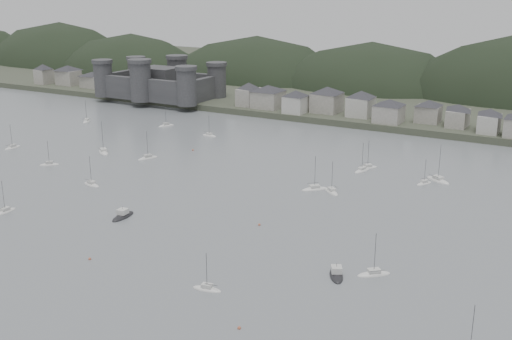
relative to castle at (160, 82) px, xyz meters
The scene contains 10 objects.
ground 216.45m from the castle, 56.28° to the right, with size 900.00×900.00×0.00m, color slate.
far_shore_land 166.61m from the castle, 43.83° to the left, with size 900.00×250.00×3.00m, color #383D2D.
forested_ridge 155.26m from the castle, 35.67° to the left, with size 851.55×103.94×102.57m.
castle is the anchor object (origin of this frame).
waterfront_town 170.64m from the castle, ahead, with size 451.48×28.46×12.92m.
sailboat_lead 116.75m from the castle, 54.29° to the right, with size 5.50×8.53×11.15m.
moored_fleet 166.26m from the castle, 44.31° to the right, with size 255.33×153.57×13.41m.
motor_launch_near 223.85m from the castle, 42.06° to the right, with size 6.48×8.66×3.96m.
motor_launch_far 177.00m from the castle, 55.37° to the right, with size 3.91×9.13×4.11m.
mooring_buoys 184.02m from the castle, 49.08° to the right, with size 173.53×103.46×0.70m.
Camera 1 is at (91.85, -86.95, 61.95)m, focal length 43.32 mm.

